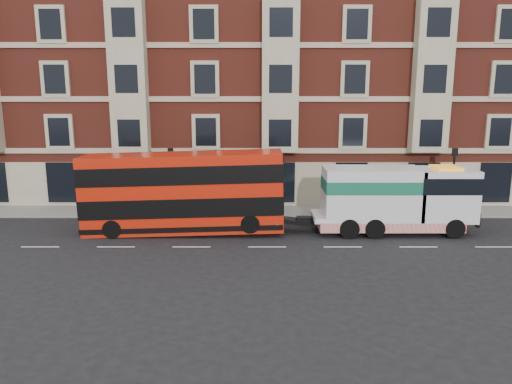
{
  "coord_description": "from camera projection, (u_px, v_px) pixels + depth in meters",
  "views": [
    {
      "loc": [
        -0.57,
        -25.16,
        8.24
      ],
      "look_at": [
        -0.59,
        4.0,
        2.13
      ],
      "focal_mm": 35.0,
      "sensor_mm": 36.0,
      "label": 1
    }
  ],
  "objects": [
    {
      "name": "pedestrian",
      "position": [
        156.0,
        197.0,
        33.69
      ],
      "size": [
        0.69,
        0.5,
        1.75
      ],
      "primitive_type": "imported",
      "rotation": [
        0.0,
        0.0,
        -0.13
      ],
      "color": "#231D3A",
      "rests_on": "sidewalk"
    },
    {
      "name": "double_decker_bus",
      "position": [
        183.0,
        191.0,
        28.49
      ],
      "size": [
        11.38,
        2.61,
        4.61
      ],
      "color": "red",
      "rests_on": "ground"
    },
    {
      "name": "ground",
      "position": [
        267.0,
        247.0,
        26.32
      ],
      "size": [
        120.0,
        120.0,
        0.0
      ],
      "primitive_type": "plane",
      "color": "black",
      "rests_on": "ground"
    },
    {
      "name": "lamp_post_west",
      "position": [
        171.0,
        177.0,
        31.84
      ],
      "size": [
        0.35,
        0.15,
        4.35
      ],
      "color": "black",
      "rests_on": "sidewalk"
    },
    {
      "name": "tow_truck",
      "position": [
        393.0,
        199.0,
        28.57
      ],
      "size": [
        9.11,
        2.69,
        3.8
      ],
      "color": "silver",
      "rests_on": "ground"
    },
    {
      "name": "sidewalk",
      "position": [
        265.0,
        211.0,
        33.65
      ],
      "size": [
        90.0,
        3.0,
        0.15
      ],
      "primitive_type": "cube",
      "color": "slate",
      "rests_on": "ground"
    },
    {
      "name": "lamp_post_east",
      "position": [
        453.0,
        177.0,
        31.83
      ],
      "size": [
        0.35,
        0.15,
        4.35
      ],
      "color": "black",
      "rests_on": "sidewalk"
    },
    {
      "name": "victorian_terrace",
      "position": [
        270.0,
        64.0,
        38.94
      ],
      "size": [
        45.0,
        12.0,
        20.4
      ],
      "color": "maroon",
      "rests_on": "ground"
    }
  ]
}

